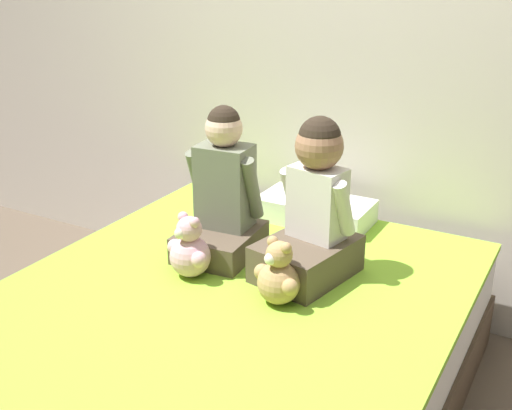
# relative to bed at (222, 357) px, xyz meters

# --- Properties ---
(ground_plane) EXTENTS (14.00, 14.00, 0.00)m
(ground_plane) POSITION_rel_bed_xyz_m (0.00, 0.00, -0.25)
(ground_plane) COLOR brown
(wall_behind_bed) EXTENTS (8.00, 0.06, 2.50)m
(wall_behind_bed) POSITION_rel_bed_xyz_m (0.00, 1.14, 1.00)
(wall_behind_bed) COLOR beige
(wall_behind_bed) RESTS_ON ground_plane
(bed) EXTENTS (1.67, 2.04, 0.51)m
(bed) POSITION_rel_bed_xyz_m (0.00, 0.00, 0.00)
(bed) COLOR #473828
(bed) RESTS_ON ground_plane
(child_on_left) EXTENTS (0.33, 0.38, 0.63)m
(child_on_left) POSITION_rel_bed_xyz_m (-0.20, 0.35, 0.51)
(child_on_left) COLOR brown
(child_on_left) RESTS_ON bed
(child_on_right) EXTENTS (0.36, 0.44, 0.63)m
(child_on_right) POSITION_rel_bed_xyz_m (0.21, 0.35, 0.52)
(child_on_right) COLOR brown
(child_on_right) RESTS_ON bed
(teddy_bear_held_by_left_child) EXTENTS (0.21, 0.16, 0.26)m
(teddy_bear_held_by_left_child) POSITION_rel_bed_xyz_m (-0.20, 0.10, 0.37)
(teddy_bear_held_by_left_child) COLOR #DBA3B2
(teddy_bear_held_by_left_child) RESTS_ON bed
(teddy_bear_held_by_right_child) EXTENTS (0.20, 0.16, 0.25)m
(teddy_bear_held_by_right_child) POSITION_rel_bed_xyz_m (0.20, 0.08, 0.36)
(teddy_bear_held_by_right_child) COLOR tan
(teddy_bear_held_by_right_child) RESTS_ON bed
(pillow_at_headboard) EXTENTS (0.53, 0.28, 0.11)m
(pillow_at_headboard) POSITION_rel_bed_xyz_m (0.00, 0.85, 0.31)
(pillow_at_headboard) COLOR white
(pillow_at_headboard) RESTS_ON bed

